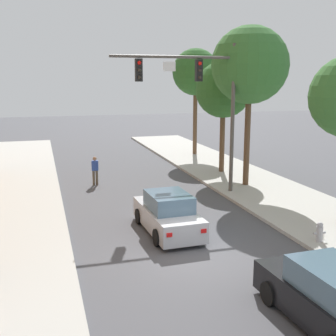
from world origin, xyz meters
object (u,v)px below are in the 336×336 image
at_px(traffic_signal_mast, 200,91).
at_px(pedestrian_crossing_road, 95,169).
at_px(street_tree_third, 223,90).
at_px(car_lead_silver, 168,214).
at_px(street_tree_farthest, 196,73).
at_px(fire_hydrant, 320,232).
at_px(car_following_black, 329,299).
at_px(street_tree_second, 250,65).

distance_m(traffic_signal_mast, pedestrian_crossing_road, 7.61).
height_order(pedestrian_crossing_road, street_tree_third, street_tree_third).
relative_size(pedestrian_crossing_road, street_tree_third, 0.24).
xyz_separation_m(car_lead_silver, street_tree_farthest, (6.97, 16.10, 5.69)).
relative_size(car_lead_silver, street_tree_third, 0.62).
xyz_separation_m(pedestrian_crossing_road, fire_hydrant, (6.64, -11.44, -0.41)).
bearing_deg(traffic_signal_mast, car_following_black, -95.62).
relative_size(car_lead_silver, pedestrian_crossing_road, 2.62).
distance_m(traffic_signal_mast, street_tree_farthest, 12.12).
xyz_separation_m(car_lead_silver, pedestrian_crossing_road, (-1.76, 8.58, 0.19)).
bearing_deg(street_tree_second, car_lead_silver, -137.31).
height_order(car_lead_silver, street_tree_third, street_tree_third).
bearing_deg(street_tree_second, street_tree_third, 88.08).
bearing_deg(fire_hydrant, street_tree_second, 81.08).
height_order(car_lead_silver, street_tree_second, street_tree_second).
bearing_deg(car_lead_silver, traffic_signal_mast, 56.86).
relative_size(street_tree_second, street_tree_farthest, 1.06).
bearing_deg(street_tree_third, car_lead_silver, -124.07).
xyz_separation_m(street_tree_second, street_tree_farthest, (0.75, 10.36, -0.21)).
distance_m(car_following_black, street_tree_farthest, 24.76).
height_order(car_following_black, fire_hydrant, car_following_black).
distance_m(pedestrian_crossing_road, fire_hydrant, 13.23).
bearing_deg(pedestrian_crossing_road, fire_hydrant, -59.89).
bearing_deg(pedestrian_crossing_road, street_tree_second, -19.56).
xyz_separation_m(traffic_signal_mast, street_tree_farthest, (3.92, 11.42, 1.08)).
bearing_deg(traffic_signal_mast, street_tree_third, 55.03).
bearing_deg(fire_hydrant, pedestrian_crossing_road, 120.11).
relative_size(traffic_signal_mast, car_lead_silver, 1.75).
bearing_deg(street_tree_second, street_tree_farthest, 85.88).
height_order(traffic_signal_mast, street_tree_farthest, street_tree_farthest).
xyz_separation_m(car_following_black, street_tree_farthest, (5.11, 23.55, 5.69)).
distance_m(traffic_signal_mast, street_tree_third, 5.74).
bearing_deg(street_tree_farthest, street_tree_third, -95.31).
height_order(fire_hydrant, street_tree_third, street_tree_third).
bearing_deg(traffic_signal_mast, street_tree_farthest, 71.08).
xyz_separation_m(traffic_signal_mast, street_tree_second, (3.17, 1.06, 1.29)).
bearing_deg(street_tree_third, pedestrian_crossing_road, -174.32).
relative_size(car_lead_silver, street_tree_second, 0.50).
height_order(car_lead_silver, street_tree_farthest, street_tree_farthest).
xyz_separation_m(street_tree_second, street_tree_third, (0.12, 3.64, -1.36)).
height_order(pedestrian_crossing_road, street_tree_farthest, street_tree_farthest).
xyz_separation_m(pedestrian_crossing_road, street_tree_second, (7.99, -2.84, 5.71)).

